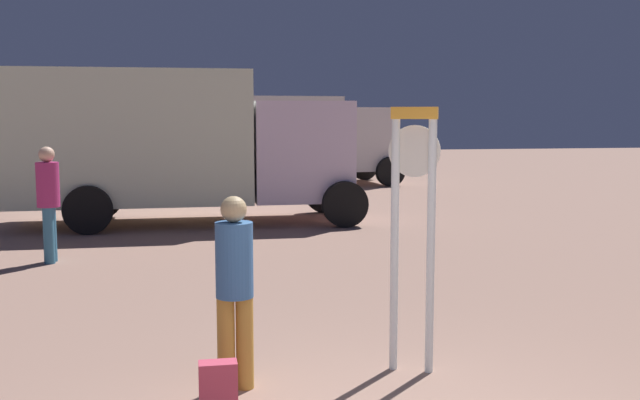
{
  "coord_description": "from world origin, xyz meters",
  "views": [
    {
      "loc": [
        -1.31,
        -3.96,
        2.19
      ],
      "look_at": [
        0.23,
        4.43,
        1.2
      ],
      "focal_mm": 41.32,
      "sensor_mm": 36.0,
      "label": 1
    }
  ],
  "objects_px": {
    "standing_clock": "(413,211)",
    "person_near_clock": "(235,282)",
    "box_truck_near": "(174,142)",
    "backpack": "(218,391)",
    "person_distant": "(48,198)",
    "box_truck_far": "(284,136)"
  },
  "relations": [
    {
      "from": "box_truck_far",
      "to": "person_distant",
      "type": "bearing_deg",
      "value": -114.11
    },
    {
      "from": "person_near_clock",
      "to": "backpack",
      "type": "height_order",
      "value": "person_near_clock"
    },
    {
      "from": "person_near_clock",
      "to": "backpack",
      "type": "relative_size",
      "value": 3.62
    },
    {
      "from": "person_distant",
      "to": "box_truck_far",
      "type": "relative_size",
      "value": 0.25
    },
    {
      "from": "box_truck_near",
      "to": "box_truck_far",
      "type": "height_order",
      "value": "box_truck_near"
    },
    {
      "from": "person_near_clock",
      "to": "person_distant",
      "type": "relative_size",
      "value": 0.9
    },
    {
      "from": "person_near_clock",
      "to": "backpack",
      "type": "xyz_separation_m",
      "value": [
        -0.16,
        -0.58,
        -0.66
      ]
    },
    {
      "from": "person_near_clock",
      "to": "box_truck_near",
      "type": "relative_size",
      "value": 0.23
    },
    {
      "from": "standing_clock",
      "to": "box_truck_near",
      "type": "bearing_deg",
      "value": 102.94
    },
    {
      "from": "standing_clock",
      "to": "box_truck_near",
      "type": "height_order",
      "value": "box_truck_near"
    },
    {
      "from": "person_near_clock",
      "to": "backpack",
      "type": "bearing_deg",
      "value": -105.93
    },
    {
      "from": "box_truck_near",
      "to": "box_truck_far",
      "type": "bearing_deg",
      "value": 66.74
    },
    {
      "from": "standing_clock",
      "to": "person_distant",
      "type": "xyz_separation_m",
      "value": [
        -3.88,
        5.43,
        -0.42
      ]
    },
    {
      "from": "standing_clock",
      "to": "person_distant",
      "type": "bearing_deg",
      "value": 125.55
    },
    {
      "from": "person_distant",
      "to": "box_truck_far",
      "type": "bearing_deg",
      "value": 65.89
    },
    {
      "from": "standing_clock",
      "to": "person_near_clock",
      "type": "relative_size",
      "value": 1.45
    },
    {
      "from": "person_distant",
      "to": "box_truck_near",
      "type": "height_order",
      "value": "box_truck_near"
    },
    {
      "from": "backpack",
      "to": "person_near_clock",
      "type": "bearing_deg",
      "value": 74.07
    },
    {
      "from": "person_near_clock",
      "to": "box_truck_far",
      "type": "bearing_deg",
      "value": 81.04
    },
    {
      "from": "standing_clock",
      "to": "person_distant",
      "type": "relative_size",
      "value": 1.31
    },
    {
      "from": "person_distant",
      "to": "box_truck_near",
      "type": "xyz_separation_m",
      "value": [
        1.78,
        3.69,
        0.69
      ]
    },
    {
      "from": "person_near_clock",
      "to": "person_distant",
      "type": "xyz_separation_m",
      "value": [
        -2.36,
        5.59,
        0.09
      ]
    }
  ]
}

